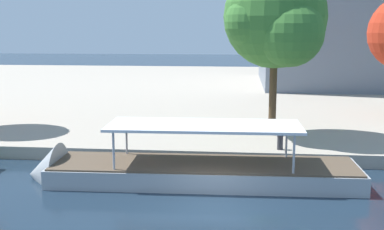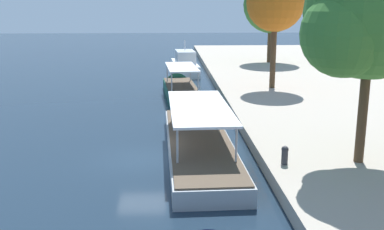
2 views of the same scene
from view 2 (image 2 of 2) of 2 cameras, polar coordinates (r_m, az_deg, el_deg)
ground_plane at (r=23.80m, az=-6.37°, el=-5.51°), size 220.00×220.00×0.00m
motor_yacht_0 at (r=53.62m, az=-0.98°, el=6.16°), size 10.10×3.16×4.61m
tour_boat_1 at (r=40.03m, az=-1.42°, el=2.94°), size 11.56×3.33×3.68m
tour_boat_2 at (r=25.39m, az=0.67°, el=-3.43°), size 15.00×3.65×3.95m
mooring_bollard_0 at (r=21.14m, az=11.56°, el=-4.88°), size 0.33×0.33×0.88m
tree_0 at (r=40.00m, az=10.53°, el=13.77°), size 4.92×4.92×9.77m
tree_1 at (r=58.65m, az=9.83°, el=13.33°), size 7.05×7.05×10.70m
tree_4 at (r=21.31m, az=20.72°, el=11.41°), size 5.81×6.16×9.68m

